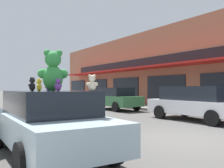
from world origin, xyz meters
name	(u,v)px	position (x,y,z in m)	size (l,w,h in m)	color
ground_plane	(185,140)	(0.00, 0.00, 0.00)	(260.00, 260.00, 0.00)	#514F4C
storefront_row	(215,70)	(13.74, 8.49, 3.08)	(13.67, 35.26, 6.16)	#9E6047
plush_art_car	(48,121)	(-3.85, 0.50, 0.75)	(1.93, 4.34, 1.42)	#ADC6D1
teddy_bear_giant	(53,71)	(-3.78, 0.40, 1.85)	(0.69, 0.49, 0.91)	green
teddy_bear_black	(32,84)	(-4.19, 0.54, 1.56)	(0.20, 0.20, 0.30)	black
teddy_bear_purple	(58,85)	(-3.81, 0.01, 1.54)	(0.19, 0.13, 0.26)	purple
teddy_bear_yellow	(39,85)	(-4.14, 0.22, 1.54)	(0.15, 0.19, 0.26)	yellow
teddy_bear_pink	(48,86)	(-3.56, 1.41, 1.52)	(0.16, 0.10, 0.22)	pink
teddy_bear_cream	(92,83)	(-3.34, -0.57, 1.58)	(0.25, 0.17, 0.33)	beige
teddy_bear_blue	(49,85)	(-3.67, 0.99, 1.55)	(0.18, 0.19, 0.28)	blue
parked_car_far_center	(196,102)	(3.68, 2.51, 0.84)	(1.97, 4.61, 1.56)	silver
parked_car_far_right	(115,98)	(3.68, 9.11, 0.79)	(1.83, 4.08, 1.50)	#336B3D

